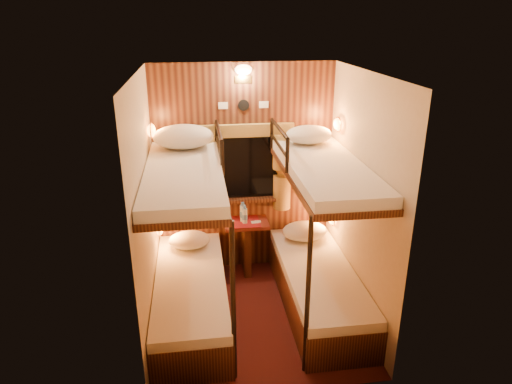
{
  "coord_description": "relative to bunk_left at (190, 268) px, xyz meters",
  "views": [
    {
      "loc": [
        -0.54,
        -3.85,
        2.84
      ],
      "look_at": [
        0.02,
        0.15,
        1.28
      ],
      "focal_mm": 32.0,
      "sensor_mm": 36.0,
      "label": 1
    }
  ],
  "objects": [
    {
      "name": "pillow_upper_right",
      "position": [
        1.3,
        0.63,
        1.12
      ],
      "size": [
        0.49,
        0.35,
        0.19
      ],
      "primitive_type": "ellipsoid",
      "color": "silver",
      "rests_on": "bunk_right"
    },
    {
      "name": "sachet_a",
      "position": [
        0.75,
        0.75,
        0.09
      ],
      "size": [
        0.1,
        0.08,
        0.01
      ],
      "primitive_type": "cube",
      "rotation": [
        0.0,
        0.0,
        0.08
      ],
      "color": "silver",
      "rests_on": "table"
    },
    {
      "name": "reading_lamps",
      "position": [
        0.65,
        0.63,
        0.68
      ],
      "size": [
        2.0,
        0.2,
        1.25
      ],
      "color": "orange",
      "rests_on": "wall_left"
    },
    {
      "name": "bunk_left",
      "position": [
        0.0,
        0.0,
        0.0
      ],
      "size": [
        0.72,
        1.9,
        1.82
      ],
      "color": "black",
      "rests_on": "floor"
    },
    {
      "name": "bunk_right",
      "position": [
        1.3,
        0.0,
        0.0
      ],
      "size": [
        0.72,
        1.9,
        1.82
      ],
      "color": "black",
      "rests_on": "floor"
    },
    {
      "name": "curtains",
      "position": [
        0.65,
        0.9,
        0.71
      ],
      "size": [
        1.1,
        0.22,
        1.0
      ],
      "color": "olive",
      "rests_on": "back_panel"
    },
    {
      "name": "window",
      "position": [
        0.65,
        0.94,
        0.62
      ],
      "size": [
        1.0,
        0.12,
        0.79
      ],
      "color": "black",
      "rests_on": "back_panel"
    },
    {
      "name": "floor",
      "position": [
        0.65,
        -0.07,
        -0.56
      ],
      "size": [
        2.1,
        2.1,
        0.0
      ],
      "primitive_type": "plane",
      "color": "#39140F",
      "rests_on": "ground"
    },
    {
      "name": "wall_right",
      "position": [
        1.65,
        -0.07,
        0.64
      ],
      "size": [
        0.0,
        2.4,
        2.4
      ],
      "primitive_type": "plane",
      "rotation": [
        1.57,
        0.0,
        -1.57
      ],
      "color": "#C6B293",
      "rests_on": "floor"
    },
    {
      "name": "wall_front",
      "position": [
        0.65,
        -1.12,
        0.64
      ],
      "size": [
        2.4,
        0.0,
        2.4
      ],
      "primitive_type": "plane",
      "rotation": [
        -1.57,
        0.0,
        0.0
      ],
      "color": "#C6B293",
      "rests_on": "floor"
    },
    {
      "name": "back_panel",
      "position": [
        0.65,
        0.97,
        0.64
      ],
      "size": [
        2.0,
        0.03,
        2.4
      ],
      "primitive_type": "cube",
      "color": "black",
      "rests_on": "floor"
    },
    {
      "name": "pillow_upper_left",
      "position": [
        -0.0,
        0.62,
        1.15
      ],
      "size": [
        0.61,
        0.44,
        0.24
      ],
      "primitive_type": "ellipsoid",
      "color": "silver",
      "rests_on": "bunk_left"
    },
    {
      "name": "table",
      "position": [
        0.65,
        0.78,
        -0.14
      ],
      "size": [
        0.5,
        0.34,
        0.66
      ],
      "color": "#602216",
      "rests_on": "floor"
    },
    {
      "name": "sachet_b",
      "position": [
        0.78,
        0.76,
        0.09
      ],
      "size": [
        0.07,
        0.06,
        0.01
      ],
      "primitive_type": "cube",
      "rotation": [
        0.0,
        0.0,
        -0.06
      ],
      "color": "silver",
      "rests_on": "table"
    },
    {
      "name": "pillow_lower_left",
      "position": [
        -0.0,
        0.62,
        -0.01
      ],
      "size": [
        0.45,
        0.32,
        0.18
      ],
      "primitive_type": "ellipsoid",
      "color": "silver",
      "rests_on": "bunk_left"
    },
    {
      "name": "bottle_right",
      "position": [
        0.63,
        0.75,
        0.18
      ],
      "size": [
        0.06,
        0.06,
        0.21
      ],
      "rotation": [
        0.0,
        0.0,
        -0.29
      ],
      "color": "#99BFE5",
      "rests_on": "table"
    },
    {
      "name": "wall_left",
      "position": [
        -0.35,
        -0.07,
        0.64
      ],
      "size": [
        0.0,
        2.4,
        2.4
      ],
      "primitive_type": "plane",
      "rotation": [
        1.57,
        0.0,
        1.57
      ],
      "color": "#C6B293",
      "rests_on": "floor"
    },
    {
      "name": "wall_back",
      "position": [
        0.65,
        0.98,
        0.64
      ],
      "size": [
        2.4,
        0.0,
        2.4
      ],
      "primitive_type": "plane",
      "rotation": [
        1.57,
        0.0,
        0.0
      ],
      "color": "#C6B293",
      "rests_on": "floor"
    },
    {
      "name": "back_fixtures",
      "position": [
        0.65,
        0.93,
        1.69
      ],
      "size": [
        0.54,
        0.09,
        0.48
      ],
      "color": "black",
      "rests_on": "back_panel"
    },
    {
      "name": "bottle_left",
      "position": [
        0.61,
        0.8,
        0.19
      ],
      "size": [
        0.07,
        0.07,
        0.23
      ],
      "rotation": [
        0.0,
        0.0,
        -0.38
      ],
      "color": "#99BFE5",
      "rests_on": "table"
    },
    {
      "name": "ceiling",
      "position": [
        0.65,
        -0.07,
        1.84
      ],
      "size": [
        2.1,
        2.1,
        0.0
      ],
      "primitive_type": "plane",
      "rotation": [
        3.14,
        0.0,
        0.0
      ],
      "color": "silver",
      "rests_on": "wall_back"
    },
    {
      "name": "pillow_lower_right",
      "position": [
        1.3,
        0.64,
        -0.0
      ],
      "size": [
        0.51,
        0.37,
        0.2
      ],
      "primitive_type": "ellipsoid",
      "color": "silver",
      "rests_on": "bunk_right"
    }
  ]
}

